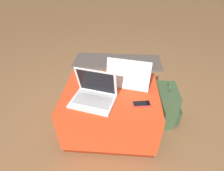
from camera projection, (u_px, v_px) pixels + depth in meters
ground_plane at (111, 127)px, 1.79m from camera, size 14.00×14.00×0.00m
ottoman at (111, 111)px, 1.65m from camera, size 0.83×0.64×0.47m
laptop_near at (94, 94)px, 1.39m from camera, size 0.38×0.32×0.26m
laptop_far at (129, 78)px, 1.57m from camera, size 0.41×0.32×0.26m
cell_phone at (142, 104)px, 1.37m from camera, size 0.15×0.08×0.01m
backpack at (166, 106)px, 1.76m from camera, size 0.25×0.29×0.47m
fireplace_hearth at (117, 62)px, 2.85m from camera, size 1.40×0.50×0.04m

